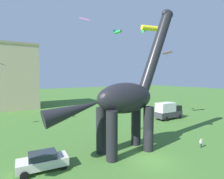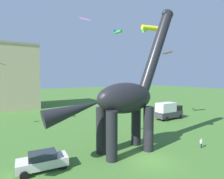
# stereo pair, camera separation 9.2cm
# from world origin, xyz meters

# --- Properties ---
(ground_plane) EXTENTS (240.00, 240.00, 0.00)m
(ground_plane) POSITION_xyz_m (0.00, 0.00, 0.00)
(ground_plane) COLOR #42702D
(dinosaur_sculpture) EXTENTS (15.44, 3.27, 16.14)m
(dinosaur_sculpture) POSITION_xyz_m (-0.99, 2.97, 5.84)
(dinosaur_sculpture) COLOR black
(dinosaur_sculpture) RESTS_ON ground_plane
(parked_sedan_left) EXTENTS (4.33, 2.11, 1.55)m
(parked_sedan_left) POSITION_xyz_m (-9.27, 3.52, 0.81)
(parked_sedan_left) COLOR silver
(parked_sedan_left) RESTS_ON ground_plane
(parked_box_truck) EXTENTS (5.61, 2.36, 3.20)m
(parked_box_truck) POSITION_xyz_m (14.95, 11.13, 1.65)
(parked_box_truck) COLOR #38383D
(parked_box_truck) RESTS_ON ground_plane
(person_watching_child) EXTENTS (0.40, 0.18, 1.07)m
(person_watching_child) POSITION_xyz_m (7.08, -0.69, 0.65)
(person_watching_child) COLOR #2D3347
(person_watching_child) RESTS_ON ground_plane
(person_near_flyer) EXTENTS (0.58, 0.25, 1.54)m
(person_near_flyer) POSITION_xyz_m (5.36, 8.60, 0.93)
(person_near_flyer) COLOR #2D3347
(person_near_flyer) RESTS_ON ground_plane
(kite_mid_left) EXTENTS (1.74, 1.98, 0.57)m
(kite_mid_left) POSITION_xyz_m (7.68, 18.04, 17.01)
(kite_mid_left) COLOR green
(kite_apex) EXTENTS (3.08, 2.80, 0.87)m
(kite_apex) POSITION_xyz_m (9.38, 10.78, 16.21)
(kite_apex) COLOR yellow
(kite_far_right) EXTENTS (1.66, 1.53, 1.68)m
(kite_far_right) POSITION_xyz_m (4.97, 2.57, 10.95)
(kite_far_right) COLOR pink
(kite_drifting) EXTENTS (1.18, 1.39, 1.53)m
(kite_drifting) POSITION_xyz_m (-11.97, 20.86, 10.07)
(kite_drifting) COLOR black
(kite_mid_right) EXTENTS (1.67, 1.23, 0.54)m
(kite_mid_right) POSITION_xyz_m (-1.70, 11.91, 16.30)
(kite_mid_right) COLOR pink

